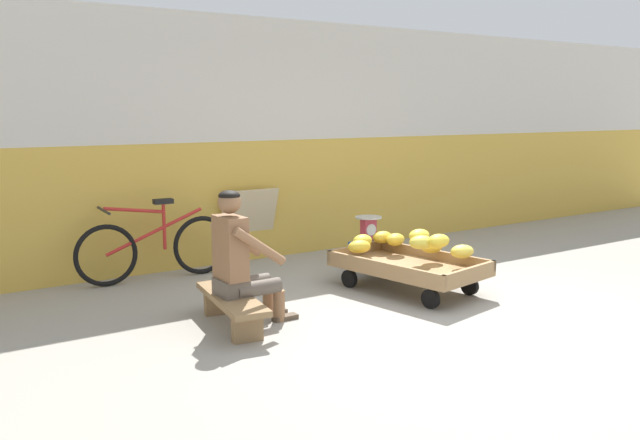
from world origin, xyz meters
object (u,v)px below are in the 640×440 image
weighing_scale (368,229)px  bicycle_near_left (155,247)px  banana_cart (409,267)px  shopping_bag (422,263)px  plastic_crate (368,255)px  low_bench (232,304)px  vendor_seated (240,259)px  sign_board (247,225)px

weighing_scale → bicycle_near_left: size_ratio=0.18×
banana_cart → bicycle_near_left: size_ratio=0.95×
shopping_bag → weighing_scale: bearing=122.7°
plastic_crate → bicycle_near_left: 2.34m
low_bench → vendor_seated: size_ratio=0.99×
banana_cart → plastic_crate: size_ratio=4.38×
vendor_seated → plastic_crate: (2.10, 1.02, -0.42)m
banana_cart → low_bench: size_ratio=1.39×
low_bench → weighing_scale: weighing_scale is taller
vendor_seated → weighing_scale: 2.33m
plastic_crate → vendor_seated: bearing=-154.0°
vendor_seated → banana_cart: bearing=1.2°
low_bench → plastic_crate: size_ratio=3.14×
vendor_seated → weighing_scale: bearing=25.9°
banana_cart → low_bench: bearing=-178.8°
banana_cart → shopping_bag: bearing=37.4°
weighing_scale → bicycle_near_left: (-2.19, 0.81, -0.10)m
low_bench → sign_board: (1.22, 2.11, 0.23)m
sign_board → banana_cart: bearing=-70.8°
bicycle_near_left → sign_board: size_ratio=1.92×
banana_cart → low_bench: banana_cart is taller
low_bench → sign_board: sign_board is taller
low_bench → plastic_crate: bearing=25.1°
bicycle_near_left → vendor_seated: bearing=-87.2°
plastic_crate → weighing_scale: size_ratio=1.20×
vendor_seated → sign_board: 2.39m
bicycle_near_left → sign_board: bearing=12.8°
low_bench → plastic_crate: (2.18, 1.02, -0.05)m
banana_cart → sign_board: size_ratio=1.82×
vendor_seated → bicycle_near_left: 1.84m
sign_board → shopping_bag: 2.10m
plastic_crate → shopping_bag: size_ratio=1.50×
bicycle_near_left → shopping_bag: bicycle_near_left is taller
vendor_seated → shopping_bag: (2.44, 0.49, -0.45)m
weighing_scale → shopping_bag: (0.34, -0.53, -0.33)m
plastic_crate → weighing_scale: bearing=-90.0°
low_bench → bicycle_near_left: 1.83m
banana_cart → sign_board: bearing=109.2°
plastic_crate → bicycle_near_left: bicycle_near_left is taller
vendor_seated → sign_board: vendor_seated is taller
plastic_crate → bicycle_near_left: (-2.19, 0.81, 0.20)m
banana_cart → low_bench: 1.94m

